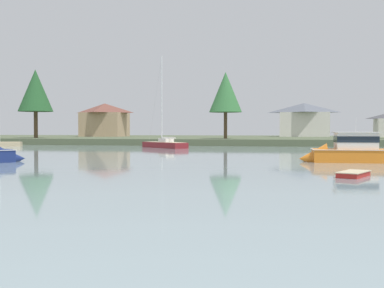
% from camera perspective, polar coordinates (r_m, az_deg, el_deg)
% --- Properties ---
extents(far_shore_bank, '(205.35, 59.15, 1.15)m').
position_cam_1_polar(far_shore_bank, '(110.29, 4.12, 0.56)').
color(far_shore_bank, '#4C563D').
rests_on(far_shore_bank, ground).
extents(dinghy_red, '(2.37, 3.15, 0.45)m').
position_cam_1_polar(dinghy_red, '(29.49, 18.83, -3.52)').
color(dinghy_red, '#B2231E').
rests_on(dinghy_red, ground).
extents(sailboat_maroon, '(8.55, 8.19, 14.82)m').
position_cam_1_polar(sailboat_maroon, '(73.39, -3.32, -0.22)').
color(sailboat_maroon, maroon).
rests_on(sailboat_maroon, ground).
extents(cruiser_orange, '(9.51, 3.30, 4.92)m').
position_cam_1_polar(cruiser_orange, '(42.85, 18.43, -1.26)').
color(cruiser_orange, orange).
rests_on(cruiser_orange, ground).
extents(shore_tree_far_right, '(6.04, 6.04, 12.26)m').
position_cam_1_polar(shore_tree_far_right, '(87.81, 4.05, 6.21)').
color(shore_tree_far_right, brown).
rests_on(shore_tree_far_right, far_shore_bank).
extents(shore_tree_far_left, '(6.89, 6.89, 13.75)m').
position_cam_1_polar(shore_tree_far_left, '(100.76, -18.29, 6.09)').
color(shore_tree_far_left, brown).
rests_on(shore_tree_far_left, far_shore_bank).
extents(cottage_eastern, '(10.69, 9.98, 8.16)m').
position_cam_1_polar(cottage_eastern, '(119.43, -10.43, 2.92)').
color(cottage_eastern, tan).
rests_on(cottage_eastern, far_shore_bank).
extents(cottage_behind_trees, '(12.55, 8.24, 8.14)m').
position_cam_1_polar(cottage_behind_trees, '(119.01, 13.30, 2.91)').
color(cottage_behind_trees, silver).
rests_on(cottage_behind_trees, far_shore_bank).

